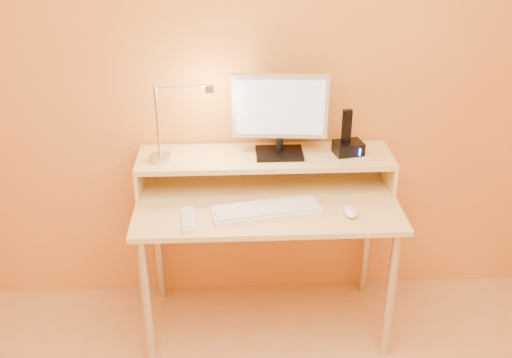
{
  "coord_description": "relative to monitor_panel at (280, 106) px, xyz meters",
  "views": [
    {
      "loc": [
        -0.16,
        -1.2,
        2.05
      ],
      "look_at": [
        -0.05,
        1.13,
        0.86
      ],
      "focal_mm": 41.68,
      "sensor_mm": 36.0,
      "label": 1
    }
  ],
  "objects": [
    {
      "name": "desk_leg_bl",
      "position": [
        -0.62,
        0.09,
        -0.77
      ],
      "size": [
        0.04,
        0.04,
        0.69
      ],
      "primitive_type": "cylinder",
      "color": "silver",
      "rests_on": "floor"
    },
    {
      "name": "desk_leg_fl",
      "position": [
        -0.62,
        -0.41,
        -0.77
      ],
      "size": [
        0.04,
        0.04,
        0.69
      ],
      "primitive_type": "cylinder",
      "color": "silver",
      "rests_on": "floor"
    },
    {
      "name": "lamp_bulb",
      "position": [
        -0.31,
        -0.04,
        0.09
      ],
      "size": [
        0.03,
        0.03,
        0.0
      ],
      "primitive_type": "cylinder",
      "color": "#FFEAC6",
      "rests_on": "lamp_head"
    },
    {
      "name": "remote_control",
      "position": [
        -0.42,
        -0.33,
        -0.39
      ],
      "size": [
        0.07,
        0.2,
        0.02
      ],
      "primitive_type": "cube",
      "rotation": [
        0.0,
        0.0,
        0.09
      ],
      "color": "white",
      "rests_on": "desk_lower"
    },
    {
      "name": "phone_dock",
      "position": [
        0.33,
        -0.01,
        -0.21
      ],
      "size": [
        0.15,
        0.12,
        0.06
      ],
      "primitive_type": "cube",
      "rotation": [
        0.0,
        0.0,
        0.2
      ],
      "color": "black",
      "rests_on": "desk_shelf"
    },
    {
      "name": "phone_led",
      "position": [
        0.37,
        -0.06,
        -0.21
      ],
      "size": [
        0.01,
        0.0,
        0.04
      ],
      "primitive_type": "cube",
      "color": "#345EFF",
      "rests_on": "phone_dock"
    },
    {
      "name": "monitor_neck",
      "position": [
        0.0,
        -0.01,
        -0.19
      ],
      "size": [
        0.04,
        0.04,
        0.07
      ],
      "primitive_type": "cylinder",
      "color": "black",
      "rests_on": "monitor_foot"
    },
    {
      "name": "monitor_foot",
      "position": [
        0.0,
        -0.01,
        -0.23
      ],
      "size": [
        0.22,
        0.16,
        0.02
      ],
      "primitive_type": "cube",
      "color": "black",
      "rests_on": "desk_shelf"
    },
    {
      "name": "monitor_panel",
      "position": [
        0.0,
        0.0,
        0.0
      ],
      "size": [
        0.44,
        0.07,
        0.3
      ],
      "primitive_type": "cube",
      "rotation": [
        0.0,
        0.0,
        -0.09
      ],
      "color": "#BBBAC5",
      "rests_on": "monitor_neck"
    },
    {
      "name": "shelf_riser_left",
      "position": [
        -0.66,
        -0.01,
        -0.33
      ],
      "size": [
        0.02,
        0.3,
        0.14
      ],
      "primitive_type": "cube",
      "color": "#E0C587",
      "rests_on": "desk_lower"
    },
    {
      "name": "lamp_post",
      "position": [
        -0.55,
        -0.04,
        -0.05
      ],
      "size": [
        0.01,
        0.01,
        0.33
      ],
      "primitive_type": "cylinder",
      "color": "silver",
      "rests_on": "lamp_base"
    },
    {
      "name": "lamp_arm",
      "position": [
        -0.43,
        -0.04,
        0.12
      ],
      "size": [
        0.24,
        0.01,
        0.01
      ],
      "primitive_type": "cylinder",
      "rotation": [
        0.0,
        1.57,
        0.0
      ],
      "color": "silver",
      "rests_on": "lamp_post"
    },
    {
      "name": "lamp_base",
      "position": [
        -0.55,
        -0.04,
        -0.23
      ],
      "size": [
        0.1,
        0.1,
        0.02
      ],
      "primitive_type": "cylinder",
      "color": "silver",
      "rests_on": "desk_shelf"
    },
    {
      "name": "desk_leg_fr",
      "position": [
        0.48,
        -0.41,
        -0.77
      ],
      "size": [
        0.04,
        0.04,
        0.69
      ],
      "primitive_type": "cylinder",
      "color": "silver",
      "rests_on": "floor"
    },
    {
      "name": "monitor_screen",
      "position": [
        0.0,
        -0.02,
        0.0
      ],
      "size": [
        0.4,
        0.04,
        0.26
      ],
      "primitive_type": "cube",
      "rotation": [
        0.0,
        0.0,
        -0.09
      ],
      "color": "silver",
      "rests_on": "monitor_panel"
    },
    {
      "name": "wall_back",
      "position": [
        -0.07,
        0.16,
        0.13
      ],
      "size": [
        3.0,
        0.04,
        2.5
      ],
      "primitive_type": "cube",
      "color": "gold",
      "rests_on": "floor"
    },
    {
      "name": "monitor_back",
      "position": [
        0.0,
        0.02,
        0.0
      ],
      "size": [
        0.39,
        0.05,
        0.25
      ],
      "primitive_type": "cube",
      "rotation": [
        0.0,
        0.0,
        -0.09
      ],
      "color": "black",
      "rests_on": "monitor_panel"
    },
    {
      "name": "mouse",
      "position": [
        0.29,
        -0.31,
        -0.38
      ],
      "size": [
        0.06,
        0.1,
        0.03
      ],
      "primitive_type": "ellipsoid",
      "rotation": [
        0.0,
        0.0,
        0.0
      ],
      "color": "white",
      "rests_on": "desk_lower"
    },
    {
      "name": "desk_leg_br",
      "position": [
        0.48,
        0.09,
        -0.77
      ],
      "size": [
        0.04,
        0.04,
        0.69
      ],
      "primitive_type": "cylinder",
      "color": "silver",
      "rests_on": "floor"
    },
    {
      "name": "desk_shelf",
      "position": [
        -0.07,
        -0.01,
        -0.25
      ],
      "size": [
        1.2,
        0.3,
        0.02
      ],
      "primitive_type": "cube",
      "color": "#E0C587",
      "rests_on": "desk_lower"
    },
    {
      "name": "phone_handset",
      "position": [
        0.31,
        -0.01,
        -0.1
      ],
      "size": [
        0.04,
        0.03,
        0.16
      ],
      "primitive_type": "cube",
      "rotation": [
        0.0,
        0.0,
        0.2
      ],
      "color": "black",
      "rests_on": "phone_dock"
    },
    {
      "name": "keyboard",
      "position": [
        -0.08,
        -0.28,
        -0.39
      ],
      "size": [
        0.5,
        0.24,
        0.02
      ],
      "primitive_type": "cube",
      "rotation": [
        0.0,
        0.0,
        0.18
      ],
      "color": "white",
      "rests_on": "desk_lower"
    },
    {
      "name": "lamp_head",
      "position": [
        -0.31,
        -0.04,
        0.1
      ],
      "size": [
        0.04,
        0.04,
        0.03
      ],
      "primitive_type": "cylinder",
      "color": "silver",
      "rests_on": "lamp_arm"
    },
    {
      "name": "desk_lower",
      "position": [
        -0.07,
        -0.16,
        -0.41
      ],
      "size": [
        1.2,
        0.6,
        0.02
      ],
      "primitive_type": "cube",
      "color": "#E0C587",
      "rests_on": "floor"
    },
    {
      "name": "shelf_riser_right",
      "position": [
        0.52,
        -0.01,
        -0.33
      ],
      "size": [
        0.02,
        0.3,
        0.14
      ],
      "primitive_type": "cube",
      "color": "#E0C587",
      "rests_on": "desk_lower"
    }
  ]
}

